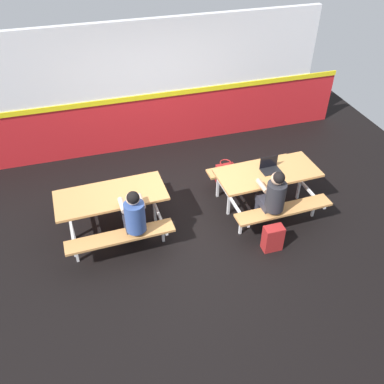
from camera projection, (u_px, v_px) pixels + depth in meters
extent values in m
cube|color=black|center=(192.00, 218.00, 7.06)|extent=(10.00, 10.00, 0.02)
cube|color=red|center=(158.00, 121.00, 8.58)|extent=(8.00, 0.12, 1.10)
cube|color=yellow|center=(157.00, 95.00, 8.16)|extent=(8.00, 0.03, 0.10)
cube|color=silver|center=(154.00, 57.00, 7.74)|extent=(6.72, 0.12, 1.40)
cube|color=tan|center=(111.00, 196.00, 6.38)|extent=(1.73, 0.81, 0.04)
cube|color=tan|center=(120.00, 236.00, 6.09)|extent=(1.63, 0.34, 0.04)
cube|color=tan|center=(106.00, 187.00, 7.03)|extent=(1.63, 0.34, 0.04)
cube|color=white|center=(71.00, 223.00, 6.44)|extent=(0.04, 0.04, 0.70)
cube|color=white|center=(70.00, 221.00, 6.42)|extent=(0.10, 1.55, 0.04)
cube|color=white|center=(76.00, 252.00, 6.16)|extent=(0.04, 0.04, 0.41)
cube|color=white|center=(69.00, 209.00, 6.91)|extent=(0.04, 0.04, 0.41)
cube|color=white|center=(154.00, 205.00, 6.78)|extent=(0.04, 0.04, 0.70)
cube|color=white|center=(154.00, 203.00, 6.75)|extent=(0.10, 1.55, 0.04)
cube|color=white|center=(163.00, 232.00, 6.49)|extent=(0.04, 0.04, 0.41)
cube|color=white|center=(147.00, 193.00, 7.25)|extent=(0.04, 0.04, 0.41)
cube|color=tan|center=(268.00, 173.00, 6.85)|extent=(1.73, 0.81, 0.04)
cube|color=tan|center=(284.00, 210.00, 6.56)|extent=(1.63, 0.34, 0.04)
cube|color=tan|center=(250.00, 166.00, 7.50)|extent=(1.63, 0.34, 0.04)
cube|color=white|center=(229.00, 198.00, 6.91)|extent=(0.04, 0.04, 0.70)
cube|color=white|center=(229.00, 196.00, 6.89)|extent=(0.10, 1.55, 0.04)
cube|color=white|center=(241.00, 224.00, 6.63)|extent=(0.04, 0.04, 0.41)
cube|color=white|center=(218.00, 187.00, 7.38)|extent=(0.04, 0.04, 0.41)
cube|color=white|center=(300.00, 183.00, 7.25)|extent=(0.04, 0.04, 0.70)
cube|color=white|center=(300.00, 181.00, 7.22)|extent=(0.10, 1.55, 0.04)
cube|color=white|center=(314.00, 207.00, 6.96)|extent=(0.04, 0.04, 0.41)
cube|color=white|center=(285.00, 173.00, 7.72)|extent=(0.04, 0.04, 0.41)
cylinder|color=#2D2D38|center=(128.00, 230.00, 6.50)|extent=(0.11, 0.11, 0.45)
cylinder|color=#2D2D38|center=(139.00, 227.00, 6.54)|extent=(0.11, 0.11, 0.45)
cube|color=#2D2D38|center=(134.00, 221.00, 6.23)|extent=(0.31, 0.39, 0.12)
cylinder|color=#334C8C|center=(135.00, 217.00, 5.95)|extent=(0.30, 0.30, 0.48)
cylinder|color=beige|center=(122.00, 205.00, 6.01)|extent=(0.09, 0.30, 0.08)
cylinder|color=beige|center=(141.00, 201.00, 6.08)|extent=(0.09, 0.30, 0.08)
sphere|color=beige|center=(133.00, 198.00, 5.76)|extent=(0.20, 0.20, 0.20)
sphere|color=black|center=(133.00, 198.00, 5.72)|extent=(0.18, 0.18, 0.18)
cylinder|color=#2D2D38|center=(258.00, 210.00, 6.86)|extent=(0.11, 0.11, 0.45)
cylinder|color=#2D2D38|center=(267.00, 208.00, 6.90)|extent=(0.11, 0.11, 0.45)
cube|color=#2D2D38|center=(269.00, 202.00, 6.59)|extent=(0.31, 0.39, 0.12)
cylinder|color=#26262B|center=(276.00, 197.00, 6.31)|extent=(0.30, 0.30, 0.48)
cylinder|color=tan|center=(262.00, 186.00, 6.37)|extent=(0.09, 0.30, 0.08)
cylinder|color=tan|center=(278.00, 182.00, 6.44)|extent=(0.09, 0.30, 0.08)
sphere|color=tan|center=(278.00, 178.00, 6.12)|extent=(0.20, 0.20, 0.20)
sphere|color=black|center=(279.00, 178.00, 6.08)|extent=(0.18, 0.18, 0.18)
cube|color=black|center=(271.00, 171.00, 6.85)|extent=(0.33, 0.23, 0.01)
cube|color=black|center=(269.00, 162.00, 6.86)|extent=(0.32, 0.02, 0.21)
cube|color=maroon|center=(273.00, 238.00, 6.36)|extent=(0.30, 0.18, 0.44)
cube|color=maroon|center=(269.00, 236.00, 6.48)|extent=(0.21, 0.04, 0.19)
cube|color=maroon|center=(225.00, 173.00, 7.76)|extent=(0.34, 0.14, 0.36)
torus|color=maroon|center=(226.00, 163.00, 7.61)|extent=(0.21, 0.21, 0.02)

